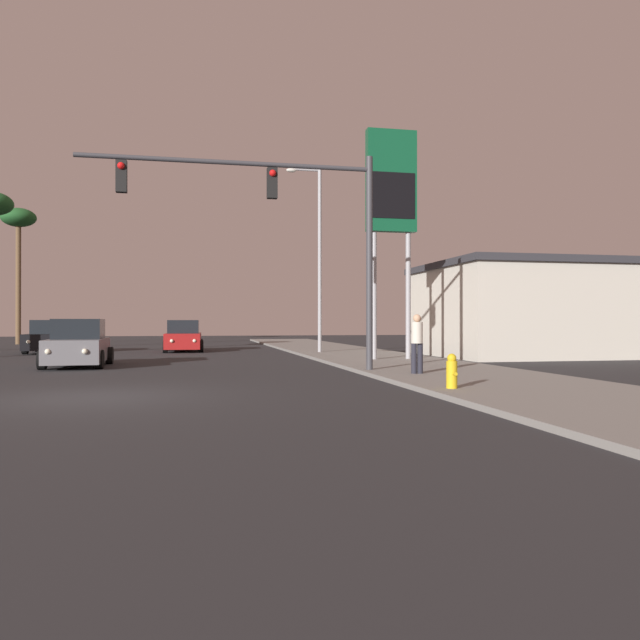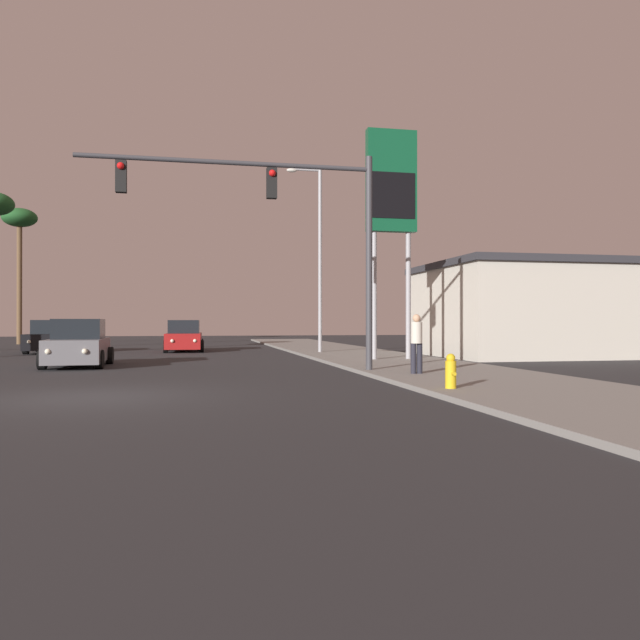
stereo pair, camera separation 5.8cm
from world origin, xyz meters
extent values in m
plane|color=#28282B|center=(0.00, 0.00, 0.00)|extent=(120.00, 120.00, 0.00)
cube|color=gray|center=(9.50, 10.00, 0.06)|extent=(5.00, 60.00, 0.12)
cube|color=beige|center=(18.00, 12.90, 2.00)|extent=(10.00, 8.00, 4.00)
cube|color=#2D2D33|center=(18.00, 12.90, 4.15)|extent=(10.30, 8.30, 0.30)
cube|color=slate|center=(-1.87, 9.58, 0.58)|extent=(1.97, 4.27, 0.80)
cube|color=black|center=(-1.87, 9.73, 1.33)|extent=(1.68, 2.06, 0.70)
cylinder|color=black|center=(-2.77, 8.28, 0.32)|extent=(0.24, 0.64, 0.64)
cylinder|color=black|center=(-0.97, 8.28, 0.32)|extent=(0.24, 0.64, 0.64)
cylinder|color=black|center=(-2.77, 10.89, 0.32)|extent=(0.24, 0.64, 0.64)
cylinder|color=black|center=(-0.97, 10.89, 0.32)|extent=(0.24, 0.64, 0.64)
sphere|color=#F2EACC|center=(-2.43, 7.46, 0.63)|extent=(0.18, 0.18, 0.18)
sphere|color=#F2EACC|center=(-1.31, 7.46, 0.63)|extent=(0.18, 0.18, 0.18)
cube|color=maroon|center=(1.64, 20.54, 0.58)|extent=(1.93, 4.25, 0.80)
cube|color=black|center=(1.64, 20.69, 1.33)|extent=(1.66, 2.05, 0.70)
cylinder|color=black|center=(0.74, 19.24, 0.32)|extent=(0.24, 0.64, 0.64)
cylinder|color=black|center=(2.54, 19.24, 0.32)|extent=(0.24, 0.64, 0.64)
cylinder|color=black|center=(0.74, 21.84, 0.32)|extent=(0.24, 0.64, 0.64)
cylinder|color=black|center=(2.54, 21.84, 0.32)|extent=(0.24, 0.64, 0.64)
sphere|color=#F2EACC|center=(1.08, 18.42, 0.63)|extent=(0.18, 0.18, 0.18)
sphere|color=#F2EACC|center=(2.19, 18.42, 0.63)|extent=(0.18, 0.18, 0.18)
cube|color=black|center=(-5.03, 20.44, 0.58)|extent=(1.91, 4.24, 0.80)
cube|color=black|center=(-5.03, 20.59, 1.33)|extent=(1.65, 2.04, 0.70)
cylinder|color=black|center=(-5.93, 19.14, 0.32)|extent=(0.24, 0.64, 0.64)
cylinder|color=black|center=(-4.13, 19.14, 0.32)|extent=(0.24, 0.64, 0.64)
cylinder|color=black|center=(-5.93, 21.74, 0.32)|extent=(0.24, 0.64, 0.64)
cylinder|color=black|center=(-4.13, 21.74, 0.32)|extent=(0.24, 0.64, 0.64)
sphere|color=#F2EACC|center=(-5.59, 18.32, 0.63)|extent=(0.18, 0.18, 0.18)
sphere|color=#F2EACC|center=(-4.47, 18.32, 0.63)|extent=(0.18, 0.18, 0.18)
cylinder|color=#38383D|center=(7.35, 4.64, 3.37)|extent=(0.20, 0.20, 6.50)
cylinder|color=#38383D|center=(3.09, 4.64, 6.22)|extent=(8.53, 0.14, 0.14)
cube|color=black|center=(4.37, 4.64, 5.67)|extent=(0.30, 0.24, 0.90)
sphere|color=red|center=(4.37, 4.50, 5.94)|extent=(0.20, 0.20, 0.20)
cube|color=black|center=(0.10, 4.64, 5.67)|extent=(0.30, 0.24, 0.90)
sphere|color=red|center=(0.10, 4.50, 5.94)|extent=(0.20, 0.20, 0.20)
cylinder|color=#99999E|center=(8.18, 16.10, 4.62)|extent=(0.18, 0.18, 9.00)
cylinder|color=#99999E|center=(7.48, 16.10, 8.97)|extent=(1.40, 0.10, 0.10)
ellipsoid|color=silver|center=(6.78, 16.10, 8.92)|extent=(0.50, 0.24, 0.20)
cylinder|color=#99999E|center=(9.03, 9.74, 2.62)|extent=(0.20, 0.20, 5.00)
cylinder|color=#99999E|center=(10.43, 9.74, 2.62)|extent=(0.20, 0.20, 5.00)
cube|color=#0F4C2D|center=(9.73, 9.74, 7.12)|extent=(2.00, 0.40, 4.00)
cube|color=black|center=(9.73, 9.53, 6.52)|extent=(1.80, 0.03, 1.80)
cylinder|color=gold|center=(7.60, -0.91, 0.42)|extent=(0.24, 0.24, 0.60)
sphere|color=gold|center=(7.60, -0.91, 0.78)|extent=(0.20, 0.20, 0.20)
cylinder|color=gold|center=(7.60, -1.08, 0.45)|extent=(0.08, 0.10, 0.08)
cylinder|color=#23232D|center=(8.17, 2.98, 0.54)|extent=(0.16, 0.16, 0.85)
cylinder|color=#23232D|center=(8.35, 2.98, 0.54)|extent=(0.16, 0.16, 0.85)
cylinder|color=beige|center=(8.26, 2.98, 1.27)|extent=(0.32, 0.32, 0.60)
sphere|color=tan|center=(8.26, 2.98, 1.68)|extent=(0.22, 0.22, 0.22)
cylinder|color=brown|center=(-9.99, 34.00, 4.27)|extent=(0.36, 0.36, 8.54)
ellipsoid|color=#1E5123|center=(-9.99, 34.00, 9.02)|extent=(2.40, 2.40, 1.32)
camera|label=1|loc=(2.03, -13.64, 1.56)|focal=35.00mm
camera|label=2|loc=(2.08, -13.65, 1.56)|focal=35.00mm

